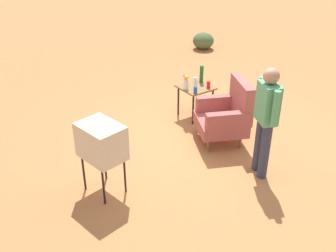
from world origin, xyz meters
TOP-DOWN VIEW (x-y plane):
  - ground_plane at (0.00, 0.00)m, footprint 60.00×60.00m
  - armchair at (0.22, 0.15)m, footprint 1.02×1.03m
  - side_table at (-0.78, 0.28)m, footprint 0.56×0.56m
  - tv_on_stand at (0.30, -2.13)m, footprint 0.67×0.54m
  - person_standing at (1.21, -0.07)m, footprint 0.53×0.35m
  - bottle_wine_green at (-0.89, 0.49)m, footprint 0.07×0.07m
  - soda_can_red at (-0.61, 0.43)m, footprint 0.07×0.07m
  - soda_can_blue at (-0.56, 0.09)m, footprint 0.07×0.07m
  - bottle_short_clear at (-0.74, 0.24)m, footprint 0.06×0.06m
  - flower_vase at (-0.80, 0.06)m, footprint 0.15×0.10m
  - shrub_mid at (-3.86, 2.97)m, footprint 0.58×0.58m

SIDE VIEW (x-z plane):
  - ground_plane at x=0.00m, z-range 0.00..0.00m
  - shrub_mid at x=-3.86m, z-range 0.00..0.45m
  - armchair at x=0.22m, z-range -0.03..1.03m
  - side_table at x=-0.78m, z-range 0.21..0.81m
  - soda_can_red at x=-0.61m, z-range 0.60..0.72m
  - soda_can_blue at x=-0.56m, z-range 0.60..0.72m
  - bottle_short_clear at x=-0.74m, z-range 0.60..0.80m
  - flower_vase at x=-0.80m, z-range 0.61..0.88m
  - bottle_wine_green at x=-0.89m, z-range 0.60..0.92m
  - tv_on_stand at x=0.30m, z-range 0.27..1.30m
  - person_standing at x=1.21m, z-range 0.12..1.76m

